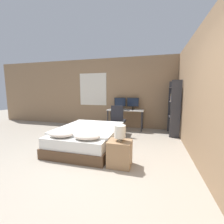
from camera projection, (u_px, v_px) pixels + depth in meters
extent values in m
plane|color=#9E9384|center=(86.00, 178.00, 2.48)|extent=(20.00, 20.00, 0.00)
cube|color=#8E7051|center=(126.00, 93.00, 5.83)|extent=(12.00, 0.06, 2.70)
cube|color=silver|center=(93.00, 89.00, 6.13)|extent=(1.15, 0.01, 1.29)
cube|color=#A3B2CC|center=(93.00, 89.00, 6.14)|extent=(1.07, 0.01, 1.21)
cube|color=#8E7051|center=(195.00, 95.00, 3.23)|extent=(0.06, 12.00, 2.70)
cube|color=brown|center=(89.00, 142.00, 3.87)|extent=(1.44, 1.96, 0.22)
cube|color=white|center=(88.00, 134.00, 3.84)|extent=(1.38, 1.90, 0.23)
cube|color=white|center=(90.00, 127.00, 3.94)|extent=(1.48, 1.65, 0.05)
ellipsoid|color=beige|center=(61.00, 134.00, 3.20)|extent=(0.55, 0.38, 0.13)
ellipsoid|color=beige|center=(87.00, 136.00, 3.04)|extent=(0.55, 0.38, 0.13)
cube|color=#997551|center=(120.00, 153.00, 2.85)|extent=(0.44, 0.38, 0.49)
cylinder|color=gray|center=(120.00, 141.00, 2.82)|extent=(0.10, 0.10, 0.01)
cylinder|color=gray|center=(120.00, 139.00, 2.81)|extent=(0.02, 0.02, 0.05)
cylinder|color=silver|center=(120.00, 131.00, 2.79)|extent=(0.21, 0.21, 0.24)
cube|color=beige|center=(125.00, 110.00, 5.57)|extent=(1.34, 0.56, 0.03)
cylinder|color=#2D2D33|center=(108.00, 120.00, 5.57)|extent=(0.05, 0.05, 0.71)
cylinder|color=#2D2D33|center=(142.00, 122.00, 5.24)|extent=(0.05, 0.05, 0.71)
cylinder|color=#2D2D33|center=(111.00, 118.00, 6.00)|extent=(0.05, 0.05, 0.71)
cylinder|color=#2D2D33|center=(143.00, 119.00, 5.68)|extent=(0.05, 0.05, 0.71)
cylinder|color=black|center=(120.00, 109.00, 5.80)|extent=(0.16, 0.16, 0.01)
cylinder|color=black|center=(120.00, 107.00, 5.80)|extent=(0.03, 0.03, 0.09)
cube|color=black|center=(120.00, 102.00, 5.77)|extent=(0.44, 0.03, 0.33)
cube|color=#192338|center=(120.00, 102.00, 5.75)|extent=(0.41, 0.00, 0.30)
cylinder|color=black|center=(133.00, 109.00, 5.67)|extent=(0.16, 0.16, 0.01)
cylinder|color=black|center=(133.00, 108.00, 5.67)|extent=(0.03, 0.03, 0.09)
cube|color=black|center=(133.00, 102.00, 5.64)|extent=(0.44, 0.03, 0.33)
cube|color=#192338|center=(133.00, 102.00, 5.62)|extent=(0.41, 0.00, 0.30)
cube|color=black|center=(125.00, 110.00, 5.40)|extent=(0.38, 0.13, 0.02)
ellipsoid|color=black|center=(132.00, 110.00, 5.33)|extent=(0.07, 0.05, 0.04)
cylinder|color=black|center=(118.00, 133.00, 5.05)|extent=(0.52, 0.52, 0.04)
cylinder|color=gray|center=(118.00, 127.00, 5.02)|extent=(0.05, 0.05, 0.36)
cube|color=black|center=(118.00, 121.00, 4.99)|extent=(0.44, 0.44, 0.07)
cube|color=black|center=(117.00, 113.00, 4.77)|extent=(0.39, 0.05, 0.50)
cube|color=#333338|center=(176.00, 109.00, 4.50)|extent=(0.29, 0.02, 1.75)
cube|color=#333338|center=(173.00, 107.00, 5.21)|extent=(0.29, 0.02, 1.75)
cube|color=#333338|center=(174.00, 116.00, 4.89)|extent=(0.29, 0.72, 0.02)
cube|color=#333338|center=(174.00, 102.00, 4.83)|extent=(0.29, 0.72, 0.02)
cube|color=#333338|center=(175.00, 87.00, 4.76)|extent=(0.29, 0.72, 0.02)
cube|color=#BCB29E|center=(175.00, 114.00, 4.55)|extent=(0.24, 0.02, 0.19)
cube|color=#28282D|center=(175.00, 114.00, 4.58)|extent=(0.24, 0.02, 0.19)
cube|color=#2D4784|center=(175.00, 114.00, 4.62)|extent=(0.24, 0.03, 0.23)
cube|color=#2D4784|center=(175.00, 113.00, 4.65)|extent=(0.24, 0.03, 0.26)
cube|color=gold|center=(175.00, 113.00, 4.69)|extent=(0.24, 0.03, 0.22)
cube|color=#28282D|center=(174.00, 113.00, 4.72)|extent=(0.24, 0.02, 0.24)
cube|color=#28282D|center=(176.00, 99.00, 4.50)|extent=(0.24, 0.04, 0.17)
cube|color=#B2332D|center=(176.00, 98.00, 4.54)|extent=(0.24, 0.04, 0.23)
cube|color=gold|center=(176.00, 98.00, 4.58)|extent=(0.24, 0.02, 0.25)
cube|color=gold|center=(175.00, 98.00, 4.63)|extent=(0.24, 0.04, 0.23)
cube|color=orange|center=(175.00, 98.00, 4.67)|extent=(0.24, 0.04, 0.20)
cube|color=#2D4784|center=(175.00, 98.00, 4.72)|extent=(0.24, 0.03, 0.20)
cube|color=#337042|center=(175.00, 98.00, 4.76)|extent=(0.24, 0.03, 0.22)
cube|color=gold|center=(175.00, 98.00, 4.79)|extent=(0.24, 0.04, 0.23)
cube|color=#7A387F|center=(174.00, 98.00, 4.84)|extent=(0.24, 0.04, 0.20)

